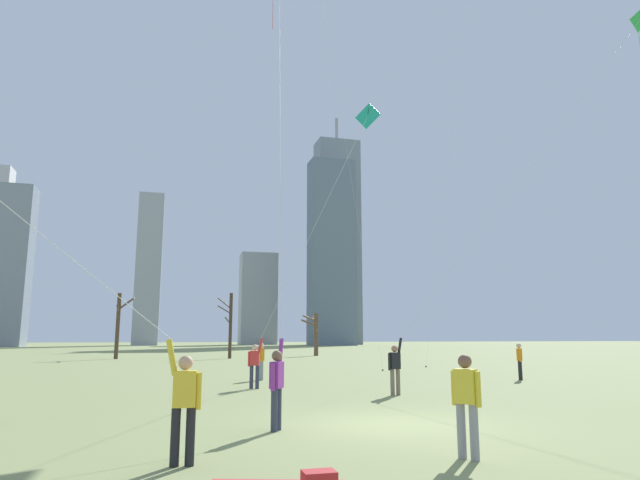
{
  "coord_description": "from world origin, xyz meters",
  "views": [
    {
      "loc": [
        -4.89,
        -11.88,
        1.9
      ],
      "look_at": [
        0.0,
        6.0,
        5.14
      ],
      "focal_mm": 31.21,
      "sensor_mm": 36.0,
      "label": 1
    }
  ],
  "objects_px": {
    "bare_tree_rightmost": "(315,332)",
    "kite_flyer_foreground_left_green": "(459,276)",
    "bystander_strolling_midfield": "(261,359)",
    "bare_tree_center": "(118,323)",
    "kite_flyer_midfield_center_teal": "(272,326)",
    "kite_flyer_far_back_blue": "(82,313)",
    "bare_tree_right_of_center": "(230,324)",
    "bystander_watching_nearby": "(520,359)",
    "kite_flyer_foreground_right_red": "(278,225)",
    "bystander_far_off_by_trees": "(466,400)"
  },
  "relations": [
    {
      "from": "bare_tree_rightmost",
      "to": "kite_flyer_foreground_left_green",
      "type": "bearing_deg",
      "value": -96.88
    },
    {
      "from": "bystander_strolling_midfield",
      "to": "bare_tree_center",
      "type": "bearing_deg",
      "value": 106.9
    },
    {
      "from": "kite_flyer_midfield_center_teal",
      "to": "bare_tree_center",
      "type": "xyz_separation_m",
      "value": [
        -7.98,
        31.42,
        0.75
      ]
    },
    {
      "from": "kite_flyer_far_back_blue",
      "to": "bare_tree_right_of_center",
      "type": "xyz_separation_m",
      "value": [
        6.75,
        41.93,
        0.79
      ]
    },
    {
      "from": "bystander_watching_nearby",
      "to": "bare_tree_center",
      "type": "distance_m",
      "value": 36.03
    },
    {
      "from": "kite_flyer_far_back_blue",
      "to": "bystander_watching_nearby",
      "type": "bearing_deg",
      "value": 38.49
    },
    {
      "from": "kite_flyer_foreground_right_red",
      "to": "bystander_watching_nearby",
      "type": "bearing_deg",
      "value": 32.84
    },
    {
      "from": "bystander_strolling_midfield",
      "to": "bystander_far_off_by_trees",
      "type": "bearing_deg",
      "value": -88.29
    },
    {
      "from": "kite_flyer_foreground_left_green",
      "to": "bystander_watching_nearby",
      "type": "distance_m",
      "value": 7.38
    },
    {
      "from": "bystander_far_off_by_trees",
      "to": "bare_tree_center",
      "type": "height_order",
      "value": "bare_tree_center"
    },
    {
      "from": "bystander_far_off_by_trees",
      "to": "bare_tree_center",
      "type": "xyz_separation_m",
      "value": [
        -8.79,
        44.25,
        2.17
      ]
    },
    {
      "from": "kite_flyer_foreground_right_red",
      "to": "bare_tree_rightmost",
      "type": "bearing_deg",
      "value": 73.91
    },
    {
      "from": "kite_flyer_far_back_blue",
      "to": "kite_flyer_foreground_left_green",
      "type": "xyz_separation_m",
      "value": [
        11.46,
        9.08,
        1.86
      ]
    },
    {
      "from": "kite_flyer_foreground_right_red",
      "to": "bystander_watching_nearby",
      "type": "distance_m",
      "value": 15.62
    },
    {
      "from": "bystander_watching_nearby",
      "to": "bare_tree_rightmost",
      "type": "height_order",
      "value": "bare_tree_rightmost"
    },
    {
      "from": "bystander_watching_nearby",
      "to": "bare_tree_rightmost",
      "type": "bearing_deg",
      "value": 91.05
    },
    {
      "from": "kite_flyer_far_back_blue",
      "to": "kite_flyer_foreground_right_red",
      "type": "bearing_deg",
      "value": 52.01
    },
    {
      "from": "kite_flyer_midfield_center_teal",
      "to": "bystander_far_off_by_trees",
      "type": "xyz_separation_m",
      "value": [
        0.82,
        -12.83,
        -1.42
      ]
    },
    {
      "from": "kite_flyer_midfield_center_teal",
      "to": "bare_tree_center",
      "type": "distance_m",
      "value": 32.42
    },
    {
      "from": "kite_flyer_foreground_right_red",
      "to": "bystander_strolling_midfield",
      "type": "distance_m",
      "value": 11.89
    },
    {
      "from": "kite_flyer_foreground_right_red",
      "to": "bare_tree_rightmost",
      "type": "height_order",
      "value": "kite_flyer_foreground_right_red"
    },
    {
      "from": "kite_flyer_far_back_blue",
      "to": "bare_tree_center",
      "type": "relative_size",
      "value": 2.43
    },
    {
      "from": "kite_flyer_midfield_center_teal",
      "to": "bystander_watching_nearby",
      "type": "distance_m",
      "value": 11.7
    },
    {
      "from": "kite_flyer_foreground_left_green",
      "to": "bare_tree_rightmost",
      "type": "height_order",
      "value": "kite_flyer_foreground_left_green"
    },
    {
      "from": "kite_flyer_foreground_right_red",
      "to": "bare_tree_right_of_center",
      "type": "distance_m",
      "value": 37.05
    },
    {
      "from": "bystander_watching_nearby",
      "to": "bystander_strolling_midfield",
      "type": "relative_size",
      "value": 1.0
    },
    {
      "from": "kite_flyer_foreground_right_red",
      "to": "bare_tree_center",
      "type": "xyz_separation_m",
      "value": [
        -6.81,
        38.41,
        -1.72
      ]
    },
    {
      "from": "kite_flyer_foreground_left_green",
      "to": "bare_tree_center",
      "type": "bearing_deg",
      "value": 112.65
    },
    {
      "from": "bystander_far_off_by_trees",
      "to": "bare_tree_rightmost",
      "type": "distance_m",
      "value": 48.85
    },
    {
      "from": "kite_flyer_far_back_blue",
      "to": "bystander_strolling_midfield",
      "type": "relative_size",
      "value": 8.63
    },
    {
      "from": "kite_flyer_foreground_right_red",
      "to": "bare_tree_right_of_center",
      "type": "bearing_deg",
      "value": 85.62
    },
    {
      "from": "bystander_far_off_by_trees",
      "to": "bare_tree_right_of_center",
      "type": "distance_m",
      "value": 42.8
    },
    {
      "from": "bare_tree_center",
      "to": "bare_tree_rightmost",
      "type": "xyz_separation_m",
      "value": [
        18.91,
        3.52,
        -0.68
      ]
    },
    {
      "from": "bystander_far_off_by_trees",
      "to": "bare_tree_center",
      "type": "relative_size",
      "value": 0.28
    },
    {
      "from": "kite_flyer_foreground_left_green",
      "to": "bare_tree_center",
      "type": "distance_m",
      "value": 37.25
    },
    {
      "from": "bystander_strolling_midfield",
      "to": "bare_tree_center",
      "type": "relative_size",
      "value": 0.28
    },
    {
      "from": "kite_flyer_foreground_right_red",
      "to": "bare_tree_right_of_center",
      "type": "height_order",
      "value": "kite_flyer_foreground_right_red"
    },
    {
      "from": "bare_tree_rightmost",
      "to": "bare_tree_right_of_center",
      "type": "distance_m",
      "value": 10.57
    },
    {
      "from": "kite_flyer_foreground_right_red",
      "to": "bystander_far_off_by_trees",
      "type": "bearing_deg",
      "value": -71.24
    },
    {
      "from": "kite_flyer_foreground_left_green",
      "to": "bare_tree_right_of_center",
      "type": "relative_size",
      "value": 3.12
    },
    {
      "from": "bystander_strolling_midfield",
      "to": "bare_tree_rightmost",
      "type": "bearing_deg",
      "value": 70.97
    },
    {
      "from": "kite_flyer_midfield_center_teal",
      "to": "bare_tree_right_of_center",
      "type": "relative_size",
      "value": 1.97
    },
    {
      "from": "kite_flyer_far_back_blue",
      "to": "kite_flyer_foreground_right_red",
      "type": "distance_m",
      "value": 6.87
    },
    {
      "from": "kite_flyer_far_back_blue",
      "to": "bystander_watching_nearby",
      "type": "distance_m",
      "value": 21.31
    },
    {
      "from": "bare_tree_rightmost",
      "to": "bystander_watching_nearby",
      "type": "bearing_deg",
      "value": -88.95
    },
    {
      "from": "kite_flyer_foreground_right_red",
      "to": "bystander_watching_nearby",
      "type": "xyz_separation_m",
      "value": [
        12.71,
        8.21,
        -3.89
      ]
    },
    {
      "from": "kite_flyer_midfield_center_teal",
      "to": "bare_tree_right_of_center",
      "type": "xyz_separation_m",
      "value": [
        1.66,
        29.9,
        0.71
      ]
    },
    {
      "from": "kite_flyer_far_back_blue",
      "to": "bystander_far_off_by_trees",
      "type": "height_order",
      "value": "kite_flyer_far_back_blue"
    },
    {
      "from": "kite_flyer_midfield_center_teal",
      "to": "bystander_far_off_by_trees",
      "type": "relative_size",
      "value": 7.08
    },
    {
      "from": "kite_flyer_foreground_left_green",
      "to": "bystander_strolling_midfield",
      "type": "relative_size",
      "value": 11.25
    }
  ]
}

